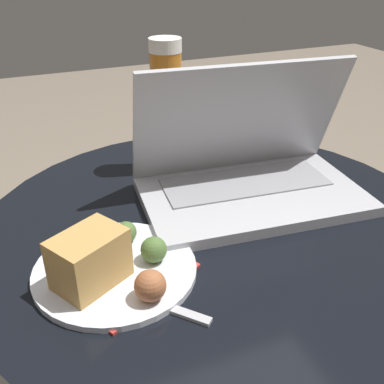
{
  "coord_description": "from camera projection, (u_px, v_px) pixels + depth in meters",
  "views": [
    {
      "loc": [
        -0.27,
        -0.54,
        0.87
      ],
      "look_at": [
        -0.05,
        -0.01,
        0.55
      ],
      "focal_mm": 42.0,
      "sensor_mm": 36.0,
      "label": 1
    }
  ],
  "objects": [
    {
      "name": "table",
      "position": [
        214.0,
        282.0,
        0.77
      ],
      "size": [
        0.75,
        0.75,
        0.48
      ],
      "color": "black",
      "rests_on": "ground_plane"
    },
    {
      "name": "napkin",
      "position": [
        129.0,
        278.0,
        0.59
      ],
      "size": [
        0.19,
        0.17,
        0.0
      ],
      "color": "#B7332D",
      "rests_on": "table"
    },
    {
      "name": "laptop",
      "position": [
        248.0,
        170.0,
        0.77
      ],
      "size": [
        0.39,
        0.26,
        0.23
      ],
      "color": "#B2B2B7",
      "rests_on": "table"
    },
    {
      "name": "beer_glass",
      "position": [
        165.0,
        108.0,
        0.82
      ],
      "size": [
        0.06,
        0.06,
        0.25
      ],
      "color": "#C6701E",
      "rests_on": "table"
    },
    {
      "name": "snack_plate",
      "position": [
        110.0,
        264.0,
        0.58
      ],
      "size": [
        0.22,
        0.22,
        0.08
      ],
      "color": "silver",
      "rests_on": "table"
    },
    {
      "name": "fork",
      "position": [
        130.0,
        294.0,
        0.56
      ],
      "size": [
        0.14,
        0.16,
        0.01
      ],
      "color": "#B2B2B7",
      "rests_on": "table"
    }
  ]
}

